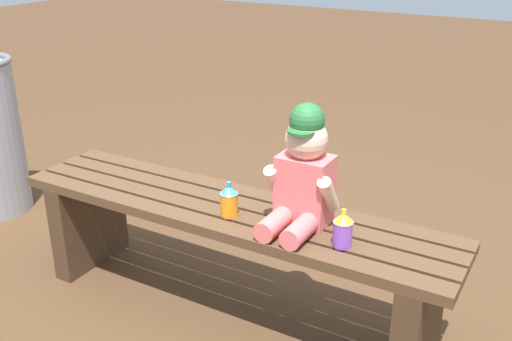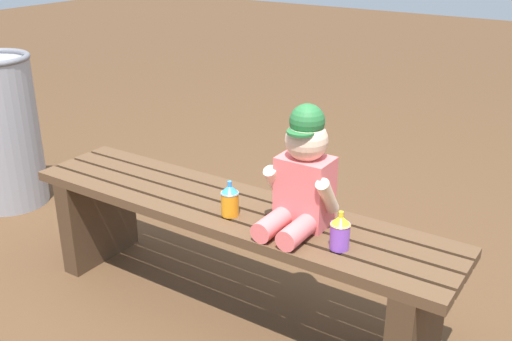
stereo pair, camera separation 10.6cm
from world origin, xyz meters
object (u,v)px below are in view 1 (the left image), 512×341
(child_figure, at_px, (303,174))
(sippy_cup_left, at_px, (229,200))
(park_bench, at_px, (229,240))
(sippy_cup_right, at_px, (343,229))

(child_figure, distance_m, sippy_cup_left, 0.27)
(park_bench, distance_m, sippy_cup_right, 0.49)
(sippy_cup_right, bearing_deg, child_figure, 157.52)
(child_figure, distance_m, sippy_cup_right, 0.22)
(child_figure, xyz_separation_m, sippy_cup_left, (-0.23, -0.07, -0.12))
(sippy_cup_left, height_order, sippy_cup_right, same)
(sippy_cup_left, relative_size, sippy_cup_right, 1.00)
(park_bench, height_order, sippy_cup_right, sippy_cup_right)
(park_bench, bearing_deg, child_figure, 1.55)
(park_bench, distance_m, child_figure, 0.42)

